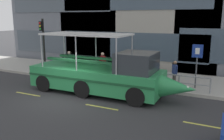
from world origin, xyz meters
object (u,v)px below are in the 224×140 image
pedestrian_near_bow (175,71)px  pedestrian_mid_right (103,61)px  traffic_light_pole (43,40)px  pedestrian_near_stern (69,60)px  parking_sign (197,59)px  duck_tour_boat (104,75)px  pedestrian_mid_left (117,65)px

pedestrian_near_bow → pedestrian_mid_right: (-5.31, 0.72, 0.06)m
traffic_light_pole → pedestrian_near_stern: (2.27, 0.17, -1.44)m
parking_sign → pedestrian_mid_right: 6.60m
pedestrian_near_bow → traffic_light_pole: bearing=-179.9°
pedestrian_mid_right → traffic_light_pole: bearing=-171.2°
duck_tour_boat → pedestrian_mid_right: 3.91m
pedestrian_mid_right → pedestrian_near_stern: pedestrian_near_stern is taller
duck_tour_boat → pedestrian_near_stern: (-4.41, 2.84, 0.10)m
pedestrian_near_bow → pedestrian_mid_right: bearing=172.3°
pedestrian_near_stern → pedestrian_near_bow: bearing=-1.1°
pedestrian_near_bow → pedestrian_mid_right: 5.36m
traffic_light_pole → pedestrian_near_bow: 10.21m
duck_tour_boat → pedestrian_mid_left: (-0.47, 2.75, 0.05)m
parking_sign → traffic_light_pole: bearing=-179.2°
pedestrian_near_bow → pedestrian_mid_left: size_ratio=0.98×
duck_tour_boat → pedestrian_mid_right: bearing=119.1°
pedestrian_mid_left → duck_tour_boat: bearing=-80.3°
parking_sign → pedestrian_mid_left: 5.16m
parking_sign → pedestrian_mid_left: size_ratio=1.62×
pedestrian_near_bow → pedestrian_near_stern: (-7.82, 0.15, 0.06)m
duck_tour_boat → pedestrian_mid_left: bearing=99.7°
parking_sign → pedestrian_near_bow: 1.48m
duck_tour_boat → pedestrian_near_stern: bearing=147.2°
pedestrian_near_bow → pedestrian_near_stern: bearing=178.9°
pedestrian_mid_left → pedestrian_mid_right: size_ratio=0.96×
pedestrian_near_bow → parking_sign: bearing=6.4°
traffic_light_pole → pedestrian_mid_right: 5.05m
pedestrian_mid_right → duck_tour_boat: bearing=-60.9°
duck_tour_boat → pedestrian_near_bow: bearing=38.3°
duck_tour_boat → traffic_light_pole: bearing=158.2°
traffic_light_pole → duck_tour_boat: 7.36m
parking_sign → pedestrian_near_bow: parking_sign is taller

